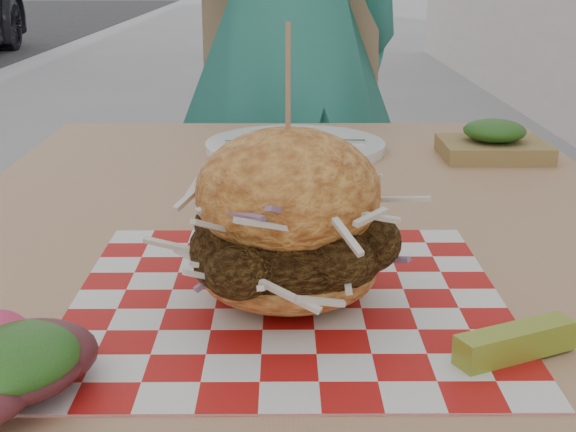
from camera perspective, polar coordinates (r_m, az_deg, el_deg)
name	(u,v)px	position (r m, az deg, el deg)	size (l,w,h in m)	color
diner	(286,38)	(1.81, -0.13, 12.54)	(0.63, 0.41, 1.72)	teal
patio_table	(300,302)	(0.87, 0.87, -6.12)	(0.80, 1.20, 0.75)	tan
patio_chair	(297,169)	(1.90, 0.68, 3.35)	(0.48, 0.49, 0.95)	tan
paper_liner	(288,300)	(0.68, 0.00, -5.97)	(0.36, 0.36, 0.00)	#B41312
sandwich	(288,228)	(0.66, 0.00, -0.83)	(0.20, 0.20, 0.23)	gold
pickle_spear	(515,342)	(0.60, 15.87, -8.63)	(0.10, 0.02, 0.02)	#95AD32
place_setting	(295,146)	(1.21, 0.51, 4.98)	(0.27, 0.27, 0.02)	white
kraft_tray	(494,142)	(1.20, 14.42, 5.10)	(0.15, 0.12, 0.06)	olive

